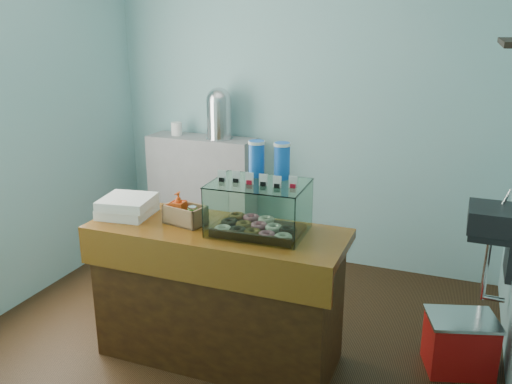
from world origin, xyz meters
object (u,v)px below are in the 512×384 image
at_px(coffee_urn, 219,112).
at_px(display_case, 260,203).
at_px(counter, 218,293).
at_px(red_cooler, 460,343).

bearing_deg(coffee_urn, display_case, -57.12).
height_order(counter, red_cooler, counter).
bearing_deg(display_case, counter, -167.62).
bearing_deg(red_cooler, display_case, 179.36).
bearing_deg(red_cooler, counter, 179.00).
height_order(display_case, red_cooler, display_case).
height_order(display_case, coffee_urn, coffee_urn).
bearing_deg(counter, coffee_urn, 114.30).
bearing_deg(coffee_urn, red_cooler, -27.70).
xyz_separation_m(counter, coffee_urn, (-0.71, 1.56, 0.88)).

